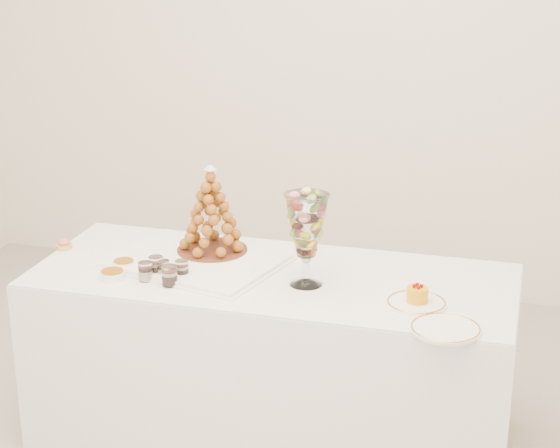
% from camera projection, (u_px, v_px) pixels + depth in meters
% --- Properties ---
extents(buffet_table, '(1.83, 0.77, 0.69)m').
position_uv_depth(buffet_table, '(273.00, 356.00, 3.62)').
color(buffet_table, white).
rests_on(buffet_table, ground).
extents(lace_tray, '(0.69, 0.58, 0.02)m').
position_uv_depth(lace_tray, '(196.00, 261.00, 3.60)').
color(lace_tray, white).
rests_on(lace_tray, buffet_table).
extents(macaron_vase, '(0.16, 0.16, 0.34)m').
position_uv_depth(macaron_vase, '(307.00, 226.00, 3.34)').
color(macaron_vase, white).
rests_on(macaron_vase, buffet_table).
extents(cake_plate, '(0.21, 0.21, 0.01)m').
position_uv_depth(cake_plate, '(416.00, 303.00, 3.24)').
color(cake_plate, white).
rests_on(cake_plate, buffet_table).
extents(spare_plate, '(0.23, 0.23, 0.01)m').
position_uv_depth(spare_plate, '(446.00, 329.00, 3.05)').
color(spare_plate, white).
rests_on(spare_plate, buffet_table).
extents(pink_tart, '(0.07, 0.07, 0.04)m').
position_uv_depth(pink_tart, '(64.00, 244.00, 3.76)').
color(pink_tart, tan).
rests_on(pink_tart, buffet_table).
extents(verrine_a, '(0.06, 0.06, 0.07)m').
position_uv_depth(verrine_a, '(156.00, 266.00, 3.48)').
color(verrine_a, white).
rests_on(verrine_a, buffet_table).
extents(verrine_b, '(0.06, 0.06, 0.06)m').
position_uv_depth(verrine_b, '(163.00, 269.00, 3.47)').
color(verrine_b, white).
rests_on(verrine_b, buffet_table).
extents(verrine_c, '(0.06, 0.06, 0.07)m').
position_uv_depth(verrine_c, '(182.00, 269.00, 3.46)').
color(verrine_c, white).
rests_on(verrine_c, buffet_table).
extents(verrine_d, '(0.06, 0.06, 0.07)m').
position_uv_depth(verrine_d, '(145.00, 271.00, 3.44)').
color(verrine_d, white).
rests_on(verrine_d, buffet_table).
extents(verrine_e, '(0.06, 0.06, 0.08)m').
position_uv_depth(verrine_e, '(170.00, 276.00, 3.39)').
color(verrine_e, white).
rests_on(verrine_e, buffet_table).
extents(ramekin_back, '(0.08, 0.08, 0.03)m').
position_uv_depth(ramekin_back, '(124.00, 264.00, 3.57)').
color(ramekin_back, white).
rests_on(ramekin_back, buffet_table).
extents(ramekin_front, '(0.09, 0.09, 0.03)m').
position_uv_depth(ramekin_front, '(112.00, 275.00, 3.46)').
color(ramekin_front, white).
rests_on(ramekin_front, buffet_table).
extents(croquembouche, '(0.29, 0.29, 0.35)m').
position_uv_depth(croquembouche, '(211.00, 210.00, 3.63)').
color(croquembouche, '#602B19').
rests_on(croquembouche, lace_tray).
extents(mousse_cake, '(0.08, 0.08, 0.07)m').
position_uv_depth(mousse_cake, '(417.00, 294.00, 3.24)').
color(mousse_cake, '#EDA10B').
rests_on(mousse_cake, cake_plate).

